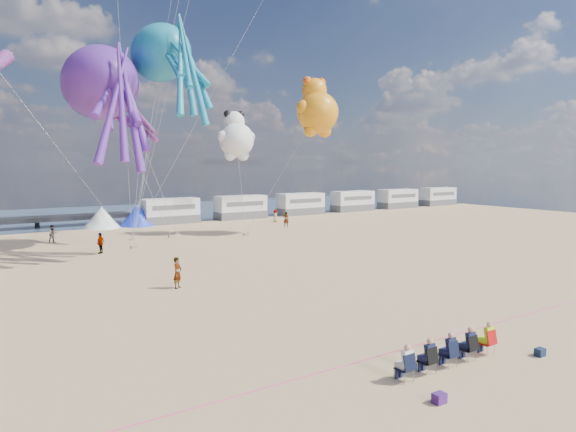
{
  "coord_description": "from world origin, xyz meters",
  "views": [
    {
      "loc": [
        -15.88,
        -18.73,
        7.32
      ],
      "look_at": [
        0.44,
        6.0,
        4.2
      ],
      "focal_mm": 32.0,
      "sensor_mm": 36.0,
      "label": 1
    }
  ],
  "objects_px": {
    "motorhome_0": "(170,211)",
    "sandbag_d": "(177,233)",
    "windsock_right": "(143,121)",
    "beachgoer_1": "(53,234)",
    "kite_panda": "(237,140)",
    "windsock_mid": "(136,127)",
    "motorhome_2": "(301,204)",
    "kite_teddy_orange": "(318,113)",
    "motorhome_5": "(438,196)",
    "motorhome_4": "(398,199)",
    "cooler_navy": "(540,352)",
    "motorhome_1": "(241,207)",
    "sandbag_b": "(171,236)",
    "sandbag_e": "(132,240)",
    "beachgoer_5": "(286,219)",
    "kite_octopus_purple": "(100,83)",
    "spectator_row": "(448,349)",
    "tent_white": "(101,217)",
    "motorhome_3": "(353,201)",
    "sandbag_c": "(246,234)",
    "sandbag_a": "(134,247)",
    "beachgoer_3": "(101,243)",
    "standing_person": "(178,273)",
    "beachgoer_0": "(275,216)",
    "tent_blue": "(137,215)"
  },
  "relations": [
    {
      "from": "tent_white",
      "to": "sandbag_b",
      "type": "relative_size",
      "value": 8.0
    },
    {
      "from": "motorhome_0",
      "to": "tent_blue",
      "type": "height_order",
      "value": "motorhome_0"
    },
    {
      "from": "sandbag_b",
      "to": "windsock_mid",
      "type": "bearing_deg",
      "value": -162.12
    },
    {
      "from": "motorhome_2",
      "to": "sandbag_a",
      "type": "xyz_separation_m",
      "value": [
        -28.1,
        -15.53,
        -1.39
      ]
    },
    {
      "from": "windsock_right",
      "to": "beachgoer_1",
      "type": "bearing_deg",
      "value": 139.85
    },
    {
      "from": "motorhome_2",
      "to": "beachgoer_0",
      "type": "distance_m",
      "value": 9.55
    },
    {
      "from": "motorhome_2",
      "to": "sandbag_a",
      "type": "height_order",
      "value": "motorhome_2"
    },
    {
      "from": "motorhome_3",
      "to": "sandbag_b",
      "type": "relative_size",
      "value": 13.2
    },
    {
      "from": "sandbag_e",
      "to": "kite_panda",
      "type": "distance_m",
      "value": 14.13
    },
    {
      "from": "sandbag_a",
      "to": "sandbag_d",
      "type": "xyz_separation_m",
      "value": [
        6.42,
        6.57,
        0.0
      ]
    },
    {
      "from": "beachgoer_5",
      "to": "windsock_right",
      "type": "distance_m",
      "value": 19.68
    },
    {
      "from": "motorhome_2",
      "to": "sandbag_c",
      "type": "xyz_separation_m",
      "value": [
        -16.36,
        -13.88,
        -1.39
      ]
    },
    {
      "from": "sandbag_d",
      "to": "kite_teddy_orange",
      "type": "height_order",
      "value": "kite_teddy_orange"
    },
    {
      "from": "sandbag_b",
      "to": "sandbag_e",
      "type": "relative_size",
      "value": 1.0
    },
    {
      "from": "beachgoer_3",
      "to": "sandbag_e",
      "type": "relative_size",
      "value": 3.37
    },
    {
      "from": "kite_panda",
      "to": "windsock_mid",
      "type": "distance_m",
      "value": 10.18
    },
    {
      "from": "beachgoer_3",
      "to": "windsock_mid",
      "type": "relative_size",
      "value": 0.29
    },
    {
      "from": "motorhome_0",
      "to": "motorhome_5",
      "type": "distance_m",
      "value": 47.5
    },
    {
      "from": "kite_panda",
      "to": "beachgoer_1",
      "type": "bearing_deg",
      "value": 153.33
    },
    {
      "from": "standing_person",
      "to": "beachgoer_0",
      "type": "relative_size",
      "value": 1.2
    },
    {
      "from": "motorhome_0",
      "to": "sandbag_d",
      "type": "distance_m",
      "value": 9.46
    },
    {
      "from": "kite_panda",
      "to": "motorhome_2",
      "type": "bearing_deg",
      "value": 23.73
    },
    {
      "from": "spectator_row",
      "to": "kite_octopus_purple",
      "type": "distance_m",
      "value": 35.33
    },
    {
      "from": "sandbag_a",
      "to": "sandbag_c",
      "type": "relative_size",
      "value": 1.0
    },
    {
      "from": "motorhome_4",
      "to": "windsock_mid",
      "type": "xyz_separation_m",
      "value": [
        -45.62,
        -12.29,
        8.97
      ]
    },
    {
      "from": "beachgoer_3",
      "to": "sandbag_d",
      "type": "bearing_deg",
      "value": 173.44
    },
    {
      "from": "spectator_row",
      "to": "windsock_mid",
      "type": "relative_size",
      "value": 1.03
    },
    {
      "from": "cooler_navy",
      "to": "beachgoer_1",
      "type": "bearing_deg",
      "value": 105.02
    },
    {
      "from": "cooler_navy",
      "to": "windsock_mid",
      "type": "distance_m",
      "value": 37.71
    },
    {
      "from": "tent_blue",
      "to": "spectator_row",
      "type": "height_order",
      "value": "tent_blue"
    },
    {
      "from": "standing_person",
      "to": "motorhome_0",
      "type": "bearing_deg",
      "value": 29.82
    },
    {
      "from": "kite_teddy_orange",
      "to": "motorhome_5",
      "type": "bearing_deg",
      "value": 23.7
    },
    {
      "from": "motorhome_2",
      "to": "beachgoer_1",
      "type": "relative_size",
      "value": 4.03
    },
    {
      "from": "motorhome_1",
      "to": "sandbag_b",
      "type": "bearing_deg",
      "value": -140.71
    },
    {
      "from": "spectator_row",
      "to": "beachgoer_1",
      "type": "bearing_deg",
      "value": 100.24
    },
    {
      "from": "beachgoer_0",
      "to": "spectator_row",
      "type": "bearing_deg",
      "value": 43.37
    },
    {
      "from": "kite_teddy_orange",
      "to": "motorhome_4",
      "type": "bearing_deg",
      "value": 30.32
    },
    {
      "from": "beachgoer_5",
      "to": "kite_octopus_purple",
      "type": "bearing_deg",
      "value": 34.27
    },
    {
      "from": "beachgoer_5",
      "to": "beachgoer_3",
      "type": "bearing_deg",
      "value": 38.78
    },
    {
      "from": "spectator_row",
      "to": "beachgoer_0",
      "type": "height_order",
      "value": "beachgoer_0"
    },
    {
      "from": "motorhome_4",
      "to": "beachgoer_0",
      "type": "distance_m",
      "value": 27.28
    },
    {
      "from": "sandbag_b",
      "to": "beachgoer_3",
      "type": "bearing_deg",
      "value": -146.26
    },
    {
      "from": "beachgoer_1",
      "to": "sandbag_a",
      "type": "bearing_deg",
      "value": -64.09
    },
    {
      "from": "kite_octopus_purple",
      "to": "beachgoer_3",
      "type": "bearing_deg",
      "value": -105.33
    },
    {
      "from": "motorhome_0",
      "to": "tent_blue",
      "type": "bearing_deg",
      "value": 180.0
    },
    {
      "from": "tent_white",
      "to": "windsock_right",
      "type": "relative_size",
      "value": 0.81
    },
    {
      "from": "motorhome_1",
      "to": "windsock_right",
      "type": "bearing_deg",
      "value": -142.5
    },
    {
      "from": "sandbag_c",
      "to": "sandbag_e",
      "type": "relative_size",
      "value": 1.0
    },
    {
      "from": "cooler_navy",
      "to": "sandbag_b",
      "type": "bearing_deg",
      "value": 90.89
    },
    {
      "from": "motorhome_0",
      "to": "cooler_navy",
      "type": "height_order",
      "value": "motorhome_0"
    }
  ]
}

